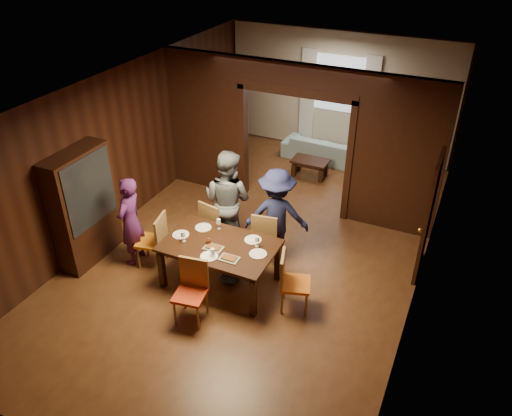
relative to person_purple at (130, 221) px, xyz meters
The scene contains 32 objects.
floor 2.33m from the person_purple, 35.79° to the left, with size 9.00×9.00×0.00m, color #532B17.
ceiling 3.04m from the person_purple, 35.79° to the left, with size 5.50×9.00×0.02m, color silver.
room_walls 3.70m from the person_purple, 60.68° to the left, with size 5.52×9.01×2.90m.
person_purple is the anchor object (origin of this frame).
person_grey 1.66m from the person_purple, 40.53° to the left, with size 0.90×0.70×1.86m, color #53545A.
person_navy 2.43m from the person_purple, 27.83° to the left, with size 1.08×0.62×1.68m, color #1C2048.
sofa 5.43m from the person_purple, 71.66° to the left, with size 1.94×0.76×0.57m, color #9AC0CA.
serving_bowl 1.76m from the person_purple, ahead, with size 0.33×0.33×0.08m, color black.
dining_table 1.68m from the person_purple, ahead, with size 1.76×1.10×0.76m, color black.
coffee_table 4.56m from the person_purple, 68.20° to the left, with size 0.80×0.50×0.40m, color black.
chair_left 0.46m from the person_purple, ahead, with size 0.44×0.44×0.97m, color orange, non-canonical shape.
chair_right 2.93m from the person_purple, ahead, with size 0.44×0.44×0.97m, color orange, non-canonical shape.
chair_far_l 1.48m from the person_purple, 40.88° to the left, with size 0.44×0.44×0.97m, color #C76712, non-canonical shape.
chair_far_r 2.29m from the person_purple, 26.60° to the left, with size 0.44×0.44×0.97m, color #E05515, non-canonical shape.
chair_near 1.84m from the person_purple, 26.86° to the right, with size 0.44×0.44×0.97m, color red, non-canonical shape.
hutch 0.81m from the person_purple, 163.87° to the right, with size 0.40×1.20×2.00m, color black.
door_right 4.83m from the person_purple, 21.70° to the left, with size 0.06×0.90×2.10m, color black.
window_far 6.06m from the person_purple, 72.73° to the left, with size 1.20×0.03×1.30m, color silver.
curtain_left 5.79m from the person_purple, 79.73° to the left, with size 0.35×0.06×2.40m, color white.
curtain_right 6.24m from the person_purple, 66.01° to the left, with size 0.35×0.06×2.40m, color white.
plate_left 0.94m from the person_purple, ahead, with size 0.27×0.27×0.01m, color silver.
plate_far_l 1.23m from the person_purple, 18.33° to the left, with size 0.27×0.27×0.01m, color silver.
plate_far_r 2.09m from the person_purple, 11.43° to the left, with size 0.27×0.27×0.01m, color white.
plate_right 2.28m from the person_purple, ahead, with size 0.27×0.27×0.01m, color silver.
plate_near 1.65m from the person_purple, ahead, with size 0.27×0.27×0.01m, color white.
platter_a 1.59m from the person_purple, ahead, with size 0.30×0.20×0.04m, color gray.
platter_b 1.94m from the person_purple, ahead, with size 0.30×0.20×0.04m, color gray.
wineglass_left 1.08m from the person_purple, ahead, with size 0.08×0.08×0.18m, color white, non-canonical shape.
wineglass_far 1.48m from the person_purple, 18.75° to the left, with size 0.08×0.08×0.18m, color silver, non-canonical shape.
wineglass_right 2.20m from the person_purple, ahead, with size 0.08×0.08×0.18m, color white, non-canonical shape.
tumbler 1.69m from the person_purple, ahead, with size 0.07×0.07×0.14m, color white.
condiment_jar 1.47m from the person_purple, ahead, with size 0.08×0.08×0.11m, color #4B2311, non-canonical shape.
Camera 1 is at (3.01, -6.67, 5.31)m, focal length 35.00 mm.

